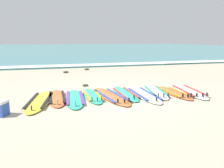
{
  "coord_description": "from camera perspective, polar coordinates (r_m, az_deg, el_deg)",
  "views": [
    {
      "loc": [
        -2.04,
        -7.16,
        1.84
      ],
      "look_at": [
        0.1,
        0.6,
        0.25
      ],
      "focal_mm": 36.94,
      "sensor_mm": 36.0,
      "label": 1
    }
  ],
  "objects": [
    {
      "name": "wave_foam_strip",
      "position": [
        15.54,
        -7.79,
        4.48
      ],
      "size": [
        80.0,
        1.34,
        0.11
      ],
      "primitive_type": "cube",
      "color": "white",
      "rests_on": "ground"
    },
    {
      "name": "seaweed_clump_by_the_boards",
      "position": [
        9.1,
        -6.6,
        -0.29
      ],
      "size": [
        0.24,
        0.19,
        0.08
      ],
      "primitive_type": "ellipsoid",
      "color": "#2D381E",
      "rests_on": "ground"
    },
    {
      "name": "surfboard_8",
      "position": [
        8.12,
        15.08,
        -2.05
      ],
      "size": [
        0.53,
        2.12,
        0.18
      ],
      "color": "orange",
      "rests_on": "ground"
    },
    {
      "name": "surfboard_5",
      "position": [
        7.74,
        3.27,
        -2.32
      ],
      "size": [
        0.57,
        2.21,
        0.18
      ],
      "color": "#2DB793",
      "rests_on": "ground"
    },
    {
      "name": "surfboard_7",
      "position": [
        8.11,
        10.82,
        -1.87
      ],
      "size": [
        0.96,
        2.32,
        0.18
      ],
      "color": "silver",
      "rests_on": "ground"
    },
    {
      "name": "surfboard_2",
      "position": [
        7.18,
        -9.16,
        -3.51
      ],
      "size": [
        0.79,
        2.4,
        0.18
      ],
      "color": "#2DB793",
      "rests_on": "ground"
    },
    {
      "name": "ground_plane",
      "position": [
        7.67,
        0.5,
        -2.71
      ],
      "size": [
        80.0,
        80.0,
        0.0
      ],
      "primitive_type": "plane",
      "color": "#B7AD93"
    },
    {
      "name": "surfboard_1",
      "position": [
        7.37,
        -13.43,
        -3.3
      ],
      "size": [
        0.58,
        2.21,
        0.18
      ],
      "color": "orange",
      "rests_on": "ground"
    },
    {
      "name": "surfboard_9",
      "position": [
        8.51,
        18.43,
        -1.65
      ],
      "size": [
        0.95,
        2.53,
        0.18
      ],
      "color": "silver",
      "rests_on": "ground"
    },
    {
      "name": "surfboard_4",
      "position": [
        7.38,
        -0.29,
        -2.97
      ],
      "size": [
        0.97,
        2.61,
        0.18
      ],
      "color": "orange",
      "rests_on": "ground"
    },
    {
      "name": "seaweed_clump_mid_sand",
      "position": [
        12.83,
        -11.36,
        2.96
      ],
      "size": [
        0.31,
        0.25,
        0.11
      ],
      "primitive_type": "ellipsoid",
      "color": "#4C4228",
      "rests_on": "ground"
    },
    {
      "name": "sea",
      "position": [
        44.72,
        -12.95,
        8.61
      ],
      "size": [
        80.0,
        60.0,
        0.1
      ],
      "primitive_type": "cube",
      "color": "teal",
      "rests_on": "ground"
    },
    {
      "name": "surfboard_0",
      "position": [
        7.12,
        -17.5,
        -4.03
      ],
      "size": [
        1.03,
        2.59,
        0.18
      ],
      "color": "yellow",
      "rests_on": "ground"
    },
    {
      "name": "seaweed_clump_near_shoreline",
      "position": [
        13.83,
        -6.28,
        3.68
      ],
      "size": [
        0.29,
        0.23,
        0.1
      ],
      "primitive_type": "ellipsoid",
      "color": "#4C4228",
      "rests_on": "ground"
    },
    {
      "name": "surfboard_6",
      "position": [
        7.66,
        7.83,
        -2.56
      ],
      "size": [
        0.65,
        2.47,
        0.18
      ],
      "color": "white",
      "rests_on": "ground"
    },
    {
      "name": "surfboard_3",
      "position": [
        7.45,
        -4.81,
        -2.88
      ],
      "size": [
        0.56,
        2.09,
        0.18
      ],
      "color": "#2DB793",
      "rests_on": "ground"
    }
  ]
}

